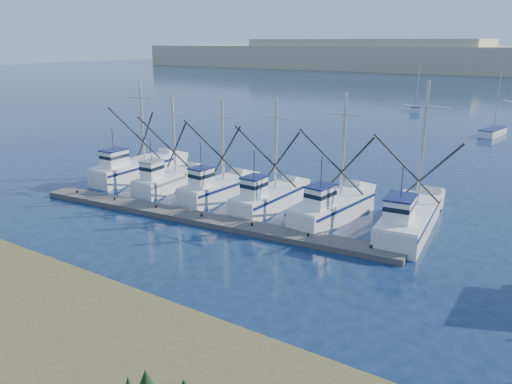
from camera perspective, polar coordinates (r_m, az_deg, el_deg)
ground at (r=26.82m, az=-5.33°, el=-10.00°), size 500.00×500.00×0.00m
floating_dock at (r=35.13m, az=-6.24°, el=-3.05°), size 28.23×4.52×0.38m
trawler_fleet at (r=38.11m, az=-0.57°, el=-0.13°), size 28.12×9.34×9.73m
sailboat_near at (r=74.01m, az=25.45°, el=6.22°), size 2.73×6.00×8.10m
sailboat_far at (r=95.23m, az=17.76°, el=9.08°), size 2.91×5.50×8.10m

